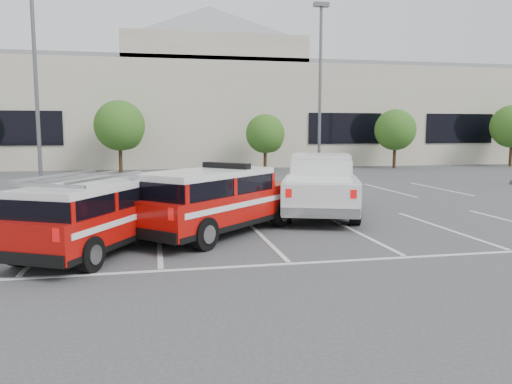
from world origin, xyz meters
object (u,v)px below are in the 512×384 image
(tree_mid_left, at_px, (121,127))
(light_pole_left, at_px, (36,78))
(tree_mid_right, at_px, (266,135))
(white_pickup, at_px, (321,190))
(ladder_suv, at_px, (93,222))
(light_pole_mid, at_px, (320,91))
(tree_right, at_px, (396,131))
(convention_building, at_px, (187,109))
(fire_chief_suv, at_px, (216,206))

(tree_mid_left, height_order, light_pole_left, light_pole_left)
(tree_mid_right, xyz_separation_m, white_pickup, (-2.28, -18.63, -1.71))
(ladder_suv, bearing_deg, light_pole_mid, 84.16)
(tree_right, distance_m, light_pole_mid, 10.38)
(convention_building, bearing_deg, white_pickup, -84.72)
(tree_mid_right, bearing_deg, tree_right, 0.00)
(convention_building, distance_m, tree_mid_right, 11.20)
(light_pole_mid, relative_size, fire_chief_suv, 1.93)
(light_pole_left, height_order, ladder_suv, light_pole_left)
(tree_mid_left, height_order, white_pickup, tree_mid_left)
(convention_building, xyz_separation_m, tree_mid_right, (4.91, -9.82, -2.22))
(ladder_suv, bearing_deg, fire_chief_suv, 54.63)
(tree_right, bearing_deg, tree_mid_left, 180.00)
(tree_mid_right, height_order, light_pole_mid, light_pole_mid)
(convention_building, height_order, tree_mid_left, convention_building)
(tree_mid_right, distance_m, ladder_suv, 24.92)
(light_pole_mid, distance_m, fire_chief_suv, 18.02)
(fire_chief_suv, xyz_separation_m, ladder_suv, (-3.04, -1.56, -0.05))
(tree_mid_left, height_order, fire_chief_suv, tree_mid_left)
(tree_mid_right, height_order, tree_right, tree_right)
(fire_chief_suv, relative_size, white_pickup, 0.77)
(convention_building, distance_m, light_pole_mid, 17.27)
(light_pole_left, bearing_deg, white_pickup, -38.44)
(light_pole_mid, xyz_separation_m, fire_chief_suv, (-8.15, -15.45, -4.40))
(tree_right, xyz_separation_m, fire_chief_suv, (-16.24, -21.50, -1.98))
(tree_mid_left, relative_size, light_pole_left, 0.47)
(convention_building, height_order, tree_mid_right, convention_building)
(white_pickup, bearing_deg, ladder_suv, -128.73)
(light_pole_left, bearing_deg, convention_building, 67.61)
(tree_right, distance_m, ladder_suv, 30.12)
(tree_right, bearing_deg, fire_chief_suv, -127.06)
(tree_right, height_order, fire_chief_suv, tree_right)
(convention_building, xyz_separation_m, ladder_suv, (-4.37, -32.88, -3.98))
(convention_building, height_order, ladder_suv, convention_building)
(fire_chief_suv, bearing_deg, convention_building, 132.46)
(tree_mid_left, xyz_separation_m, light_pole_left, (-3.09, -10.05, 2.14))
(ladder_suv, bearing_deg, tree_mid_left, 119.28)
(white_pickup, relative_size, ladder_suv, 1.38)
(light_pole_mid, height_order, ladder_suv, light_pole_mid)
(tree_mid_left, height_order, tree_mid_right, tree_mid_left)
(fire_chief_suv, bearing_deg, light_pole_left, 165.78)
(convention_building, distance_m, white_pickup, 28.83)
(tree_right, relative_size, light_pole_mid, 0.43)
(light_pole_left, distance_m, white_pickup, 14.48)
(tree_right, relative_size, ladder_suv, 0.89)
(tree_mid_right, bearing_deg, convention_building, 116.57)
(convention_building, xyz_separation_m, fire_chief_suv, (-1.33, -31.32, -3.93))
(tree_right, xyz_separation_m, white_pickup, (-12.28, -18.63, -1.98))
(convention_building, bearing_deg, fire_chief_suv, -92.43)
(convention_building, relative_size, white_pickup, 8.75)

